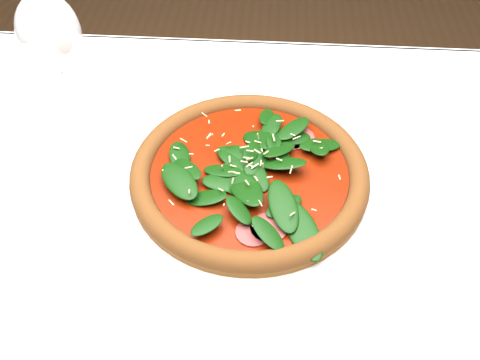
{
  "coord_description": "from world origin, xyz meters",
  "views": [
    {
      "loc": [
        0.08,
        -0.48,
        1.3
      ],
      "look_at": [
        0.05,
        0.02,
        0.77
      ],
      "focal_mm": 40.0,
      "sensor_mm": 36.0,
      "label": 1
    }
  ],
  "objects": [
    {
      "name": "dining_table",
      "position": [
        0.0,
        0.0,
        0.65
      ],
      "size": [
        1.21,
        0.81,
        0.75
      ],
      "color": "white",
      "rests_on": "ground"
    },
    {
      "name": "plate",
      "position": [
        0.06,
        0.03,
        0.76
      ],
      "size": [
        0.38,
        0.38,
        0.02
      ],
      "color": "silver",
      "rests_on": "dining_table"
    },
    {
      "name": "pizza",
      "position": [
        0.06,
        0.03,
        0.78
      ],
      "size": [
        0.37,
        0.37,
        0.04
      ],
      "rotation": [
        0.0,
        0.0,
        -0.15
      ],
      "color": "#985724",
      "rests_on": "plate"
    },
    {
      "name": "wine_glass",
      "position": [
        -0.22,
        0.15,
        0.9
      ],
      "size": [
        0.09,
        0.09,
        0.21
      ],
      "color": "silver",
      "rests_on": "dining_table"
    }
  ]
}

